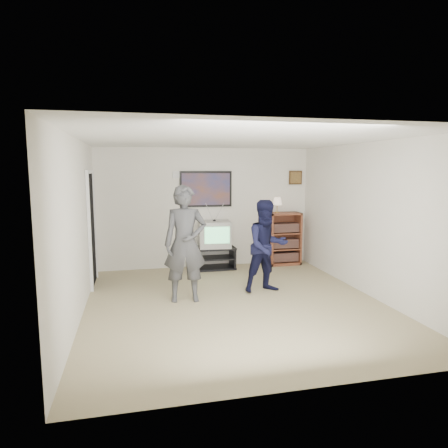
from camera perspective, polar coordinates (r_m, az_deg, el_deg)
name	(u,v)px	position (r m, az deg, el deg)	size (l,w,h in m)	color
room_shell	(230,221)	(6.34, 0.87, 0.46)	(4.51, 5.00, 2.51)	#827252
media_stand	(213,258)	(8.35, -1.65, -4.85)	(0.92, 0.52, 0.46)	black
crt_television	(214,234)	(8.26, -1.37, -1.45)	(0.64, 0.54, 0.54)	#A2A19D
bookshelf	(284,239)	(8.77, 8.55, -2.07)	(0.69, 0.39, 1.13)	#522718
table_lamp	(277,205)	(8.63, 7.60, 2.70)	(0.21, 0.21, 0.33)	beige
person_tall	(185,244)	(6.25, -5.56, -2.82)	(0.67, 0.44, 1.82)	#3C3D3F
person_short	(267,246)	(6.74, 6.14, -3.18)	(0.76, 0.59, 1.56)	black
controller_left	(182,223)	(6.39, -6.04, 0.21)	(0.03, 0.11, 0.03)	white
controller_right	(261,230)	(6.96, 5.29, -0.89)	(0.03, 0.11, 0.03)	white
poster	(206,189)	(8.38, -2.60, 5.00)	(1.10, 0.03, 0.75)	black
air_vent	(179,175)	(8.29, -6.39, 7.01)	(0.28, 0.02, 0.14)	white
small_picture	(295,178)	(8.95, 10.17, 6.54)	(0.30, 0.03, 0.30)	black
doorway	(91,230)	(7.47, -18.43, -0.75)	(0.03, 0.85, 2.00)	black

